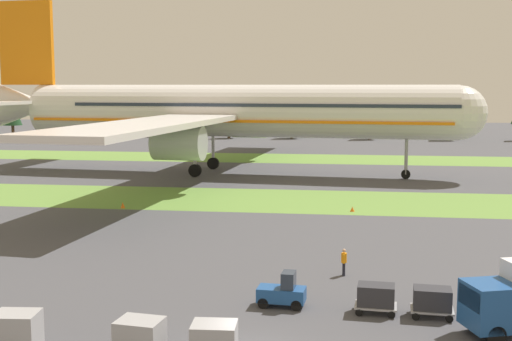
{
  "coord_description": "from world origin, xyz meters",
  "views": [
    {
      "loc": [
        4.21,
        -28.62,
        12.02
      ],
      "look_at": [
        -4.32,
        34.12,
        4.0
      ],
      "focal_mm": 46.95,
      "sensor_mm": 36.0,
      "label": 1
    }
  ],
  "objects_px": {
    "cargo_dolly_lead": "(376,296)",
    "taxiway_marker_0": "(352,209)",
    "baggage_tug": "(283,292)",
    "ground_crew_marshaller": "(344,261)",
    "uld_container_2": "(140,337)",
    "uld_container_0": "(17,331)",
    "uld_container_1": "(214,340)",
    "airliner": "(220,111)",
    "cargo_dolly_second": "(432,300)",
    "taxiway_marker_1": "(123,205)"
  },
  "relations": [
    {
      "from": "uld_container_1",
      "to": "taxiway_marker_1",
      "type": "bearing_deg",
      "value": 114.97
    },
    {
      "from": "taxiway_marker_1",
      "to": "ground_crew_marshaller",
      "type": "bearing_deg",
      "value": -43.85
    },
    {
      "from": "cargo_dolly_second",
      "to": "uld_container_1",
      "type": "bearing_deg",
      "value": 126.88
    },
    {
      "from": "baggage_tug",
      "to": "ground_crew_marshaller",
      "type": "distance_m",
      "value": 7.34
    },
    {
      "from": "cargo_dolly_lead",
      "to": "uld_container_2",
      "type": "bearing_deg",
      "value": 127.13
    },
    {
      "from": "airliner",
      "to": "uld_container_0",
      "type": "height_order",
      "value": "airliner"
    },
    {
      "from": "uld_container_0",
      "to": "uld_container_2",
      "type": "xyz_separation_m",
      "value": [
        5.8,
        0.21,
        -0.06
      ]
    },
    {
      "from": "cargo_dolly_lead",
      "to": "uld_container_2",
      "type": "relative_size",
      "value": 1.15
    },
    {
      "from": "uld_container_2",
      "to": "taxiway_marker_1",
      "type": "distance_m",
      "value": 37.14
    },
    {
      "from": "uld_container_1",
      "to": "airliner",
      "type": "bearing_deg",
      "value": 100.48
    },
    {
      "from": "uld_container_2",
      "to": "taxiway_marker_0",
      "type": "xyz_separation_m",
      "value": [
        9.75,
        36.13,
        -0.55
      ]
    },
    {
      "from": "baggage_tug",
      "to": "cargo_dolly_second",
      "type": "height_order",
      "value": "baggage_tug"
    },
    {
      "from": "uld_container_0",
      "to": "taxiway_marker_0",
      "type": "distance_m",
      "value": 39.53
    },
    {
      "from": "uld_container_0",
      "to": "taxiway_marker_0",
      "type": "relative_size",
      "value": 4.2
    },
    {
      "from": "airliner",
      "to": "taxiway_marker_0",
      "type": "relative_size",
      "value": 180.76
    },
    {
      "from": "cargo_dolly_second",
      "to": "uld_container_1",
      "type": "height_order",
      "value": "cargo_dolly_second"
    },
    {
      "from": "taxiway_marker_0",
      "to": "taxiway_marker_1",
      "type": "bearing_deg",
      "value": -176.79
    },
    {
      "from": "baggage_tug",
      "to": "uld_container_0",
      "type": "distance_m",
      "value": 13.81
    },
    {
      "from": "uld_container_2",
      "to": "cargo_dolly_lead",
      "type": "bearing_deg",
      "value": 32.82
    },
    {
      "from": "uld_container_1",
      "to": "uld_container_0",
      "type": "bearing_deg",
      "value": -177.72
    },
    {
      "from": "uld_container_1",
      "to": "uld_container_2",
      "type": "relative_size",
      "value": 1.0
    },
    {
      "from": "ground_crew_marshaller",
      "to": "taxiway_marker_0",
      "type": "xyz_separation_m",
      "value": [
        0.7,
        22.24,
        -0.71
      ]
    },
    {
      "from": "uld_container_1",
      "to": "cargo_dolly_lead",
      "type": "bearing_deg",
      "value": 42.55
    },
    {
      "from": "cargo_dolly_lead",
      "to": "taxiway_marker_0",
      "type": "relative_size",
      "value": 4.85
    },
    {
      "from": "ground_crew_marshaller",
      "to": "uld_container_2",
      "type": "distance_m",
      "value": 16.58
    },
    {
      "from": "baggage_tug",
      "to": "uld_container_0",
      "type": "bearing_deg",
      "value": 127.39
    },
    {
      "from": "cargo_dolly_second",
      "to": "taxiway_marker_0",
      "type": "height_order",
      "value": "cargo_dolly_second"
    },
    {
      "from": "airliner",
      "to": "cargo_dolly_lead",
      "type": "xyz_separation_m",
      "value": [
        18.91,
        -55.42,
        -7.76
      ]
    },
    {
      "from": "baggage_tug",
      "to": "taxiway_marker_0",
      "type": "distance_m",
      "value": 29.08
    },
    {
      "from": "baggage_tug",
      "to": "taxiway_marker_0",
      "type": "relative_size",
      "value": 5.66
    },
    {
      "from": "baggage_tug",
      "to": "uld_container_1",
      "type": "distance_m",
      "value": 7.56
    },
    {
      "from": "airliner",
      "to": "ground_crew_marshaller",
      "type": "height_order",
      "value": "airliner"
    },
    {
      "from": "baggage_tug",
      "to": "uld_container_2",
      "type": "bearing_deg",
      "value": 146.1
    },
    {
      "from": "ground_crew_marshaller",
      "to": "cargo_dolly_second",
      "type": "bearing_deg",
      "value": -145.31
    },
    {
      "from": "ground_crew_marshaller",
      "to": "uld_container_2",
      "type": "xyz_separation_m",
      "value": [
        -9.05,
        -13.89,
        -0.15
      ]
    },
    {
      "from": "cargo_dolly_second",
      "to": "taxiway_marker_0",
      "type": "relative_size",
      "value": 4.85
    },
    {
      "from": "uld_container_0",
      "to": "uld_container_1",
      "type": "bearing_deg",
      "value": 2.28
    },
    {
      "from": "uld_container_1",
      "to": "taxiway_marker_0",
      "type": "bearing_deg",
      "value": 79.96
    },
    {
      "from": "cargo_dolly_second",
      "to": "taxiway_marker_1",
      "type": "bearing_deg",
      "value": 47.55
    },
    {
      "from": "taxiway_marker_1",
      "to": "baggage_tug",
      "type": "bearing_deg",
      "value": -56.03
    },
    {
      "from": "airliner",
      "to": "cargo_dolly_second",
      "type": "height_order",
      "value": "airliner"
    },
    {
      "from": "cargo_dolly_lead",
      "to": "taxiway_marker_1",
      "type": "relative_size",
      "value": 3.85
    },
    {
      "from": "cargo_dolly_lead",
      "to": "ground_crew_marshaller",
      "type": "distance_m",
      "value": 7.15
    },
    {
      "from": "baggage_tug",
      "to": "ground_crew_marshaller",
      "type": "bearing_deg",
      "value": -22.27
    },
    {
      "from": "uld_container_2",
      "to": "taxiway_marker_0",
      "type": "height_order",
      "value": "uld_container_2"
    },
    {
      "from": "cargo_dolly_second",
      "to": "ground_crew_marshaller",
      "type": "bearing_deg",
      "value": 37.16
    },
    {
      "from": "ground_crew_marshaller",
      "to": "baggage_tug",
      "type": "bearing_deg",
      "value": 155.26
    },
    {
      "from": "airliner",
      "to": "uld_container_0",
      "type": "xyz_separation_m",
      "value": [
        2.33,
        -62.58,
        -7.82
      ]
    },
    {
      "from": "uld_container_0",
      "to": "uld_container_1",
      "type": "distance_m",
      "value": 9.19
    },
    {
      "from": "cargo_dolly_lead",
      "to": "taxiway_marker_0",
      "type": "distance_m",
      "value": 29.21
    }
  ]
}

